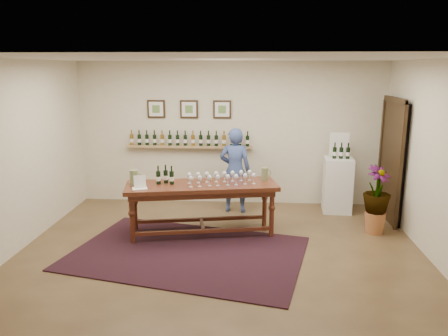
# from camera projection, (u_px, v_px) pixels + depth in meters

# --- Properties ---
(ground) EXTENTS (6.00, 6.00, 0.00)m
(ground) POSITION_uv_depth(u_px,v_px,m) (220.00, 252.00, 6.48)
(ground) COLOR #4F3923
(ground) RESTS_ON ground
(room_shell) EXTENTS (6.00, 6.00, 6.00)m
(room_shell) POSITION_uv_depth(u_px,v_px,m) (344.00, 156.00, 7.89)
(room_shell) COLOR beige
(room_shell) RESTS_ON ground
(rug) EXTENTS (3.72, 2.89, 0.02)m
(rug) POSITION_uv_depth(u_px,v_px,m) (187.00, 253.00, 6.43)
(rug) COLOR #41130B
(rug) RESTS_ON ground
(tasting_table) EXTENTS (2.52, 1.21, 0.86)m
(tasting_table) POSITION_uv_depth(u_px,v_px,m) (202.00, 191.00, 7.03)
(tasting_table) COLOR #401510
(tasting_table) RESTS_ON ground
(table_glasses) EXTENTS (1.37, 0.65, 0.19)m
(table_glasses) POSITION_uv_depth(u_px,v_px,m) (221.00, 178.00, 6.99)
(table_glasses) COLOR silver
(table_glasses) RESTS_ON tasting_table
(table_bottles) EXTENTS (0.25, 0.15, 0.27)m
(table_bottles) POSITION_uv_depth(u_px,v_px,m) (165.00, 175.00, 6.98)
(table_bottles) COLOR black
(table_bottles) RESTS_ON tasting_table
(pitcher_left) EXTENTS (0.17, 0.17, 0.25)m
(pitcher_left) POSITION_uv_depth(u_px,v_px,m) (134.00, 178.00, 6.89)
(pitcher_left) COLOR olive
(pitcher_left) RESTS_ON tasting_table
(pitcher_right) EXTENTS (0.16, 0.16, 0.21)m
(pitcher_right) POSITION_uv_depth(u_px,v_px,m) (265.00, 174.00, 7.22)
(pitcher_right) COLOR olive
(pitcher_right) RESTS_ON tasting_table
(menu_card) EXTENTS (0.26, 0.23, 0.20)m
(menu_card) POSITION_uv_depth(u_px,v_px,m) (140.00, 182.00, 6.72)
(menu_card) COLOR white
(menu_card) RESTS_ON tasting_table
(display_pedestal) EXTENTS (0.55, 0.55, 1.03)m
(display_pedestal) POSITION_uv_depth(u_px,v_px,m) (338.00, 185.00, 8.22)
(display_pedestal) COLOR white
(display_pedestal) RESTS_ON ground
(pedestal_bottles) EXTENTS (0.30, 0.10, 0.30)m
(pedestal_bottles) POSITION_uv_depth(u_px,v_px,m) (341.00, 151.00, 8.04)
(pedestal_bottles) COLOR black
(pedestal_bottles) RESTS_ON display_pedestal
(info_sign) EXTENTS (0.35, 0.04, 0.49)m
(info_sign) POSITION_uv_depth(u_px,v_px,m) (339.00, 144.00, 8.17)
(info_sign) COLOR white
(info_sign) RESTS_ON display_pedestal
(potted_plant) EXTENTS (0.73, 0.73, 0.98)m
(potted_plant) POSITION_uv_depth(u_px,v_px,m) (376.00, 200.00, 7.11)
(potted_plant) COLOR #A86438
(potted_plant) RESTS_ON ground
(person) EXTENTS (0.61, 0.43, 1.60)m
(person) POSITION_uv_depth(u_px,v_px,m) (235.00, 170.00, 8.14)
(person) COLOR #3C518E
(person) RESTS_ON ground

